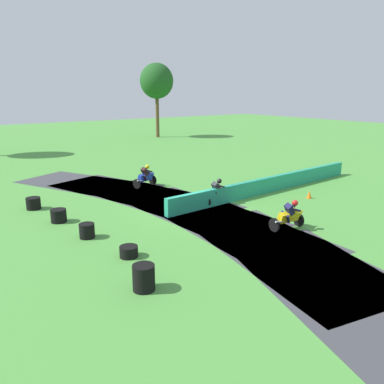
% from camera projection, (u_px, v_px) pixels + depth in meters
% --- Properties ---
extents(ground_plane, '(120.00, 120.00, 0.00)m').
position_uv_depth(ground_plane, '(196.00, 210.00, 19.52)').
color(ground_plane, '#4C933D').
extents(track_asphalt, '(8.64, 27.56, 0.01)m').
position_uv_depth(track_asphalt, '(183.00, 213.00, 19.03)').
color(track_asphalt, '#3D3D42').
rests_on(track_asphalt, ground).
extents(safety_barrier, '(15.16, 1.30, 0.90)m').
position_uv_depth(safety_barrier, '(270.00, 184.00, 22.96)').
color(safety_barrier, '#239375').
rests_on(safety_barrier, ground).
extents(motorcycle_lead_yellow, '(1.70, 0.90, 1.43)m').
position_uv_depth(motorcycle_lead_yellow, '(290.00, 215.00, 16.67)').
color(motorcycle_lead_yellow, black).
rests_on(motorcycle_lead_yellow, ground).
extents(motorcycle_chase_red, '(1.68, 0.90, 1.42)m').
position_uv_depth(motorcycle_chase_red, '(217.00, 192.00, 20.40)').
color(motorcycle_chase_red, black).
rests_on(motorcycle_chase_red, ground).
extents(motorcycle_trailing_blue, '(1.71, 1.07, 1.42)m').
position_uv_depth(motorcycle_trailing_blue, '(146.00, 176.00, 24.16)').
color(motorcycle_trailing_blue, black).
rests_on(motorcycle_trailing_blue, ground).
extents(tire_stack_near, '(0.68, 0.68, 0.80)m').
position_uv_depth(tire_stack_near, '(144.00, 278.00, 11.61)').
color(tire_stack_near, black).
rests_on(tire_stack_near, ground).
extents(tire_stack_mid_a, '(0.67, 0.67, 0.40)m').
position_uv_depth(tire_stack_mid_a, '(129.00, 252.00, 13.99)').
color(tire_stack_mid_a, black).
rests_on(tire_stack_mid_a, ground).
extents(tire_stack_mid_b, '(0.62, 0.62, 0.60)m').
position_uv_depth(tire_stack_mid_b, '(87.00, 231.00, 15.78)').
color(tire_stack_mid_b, black).
rests_on(tire_stack_mid_b, ground).
extents(tire_stack_far, '(0.71, 0.71, 0.60)m').
position_uv_depth(tire_stack_far, '(59.00, 216.00, 17.68)').
color(tire_stack_far, black).
rests_on(tire_stack_far, ground).
extents(tire_stack_extra_a, '(0.70, 0.70, 0.60)m').
position_uv_depth(tire_stack_extra_a, '(33.00, 203.00, 19.61)').
color(tire_stack_extra_a, black).
rests_on(tire_stack_extra_a, ground).
extents(traffic_cone, '(0.28, 0.28, 0.44)m').
position_uv_depth(traffic_cone, '(309.00, 194.00, 21.59)').
color(traffic_cone, orange).
rests_on(traffic_cone, ground).
extents(tree_far_left, '(4.15, 4.15, 9.16)m').
position_uv_depth(tree_far_left, '(157.00, 81.00, 48.43)').
color(tree_far_left, brown).
rests_on(tree_far_left, ground).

